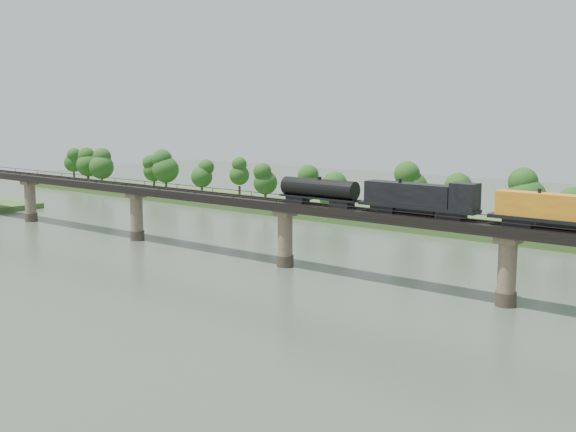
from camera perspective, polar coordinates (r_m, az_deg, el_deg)
The scene contains 6 objects.
ground at distance 105.73m, azimuth -10.63°, elevation -6.71°, with size 400.00×400.00×0.00m, color #364334.
far_bank at distance 171.84m, azimuth 11.44°, elevation -0.53°, with size 300.00×24.00×1.60m, color #315221.
bridge at distance 125.49m, azimuth -0.23°, elevation -1.57°, with size 236.00×30.00×11.50m.
bridge_superstructure at distance 124.52m, azimuth -0.23°, elevation 1.30°, with size 220.00×4.90×0.75m.
far_treeline at distance 170.82m, azimuth 8.38°, elevation 2.21°, with size 289.06×17.54×13.60m.
freight_train at distance 103.87m, azimuth 17.17°, elevation 0.71°, with size 78.36×3.05×5.39m.
Camera 1 is at (78.04, -65.71, 27.76)m, focal length 45.00 mm.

